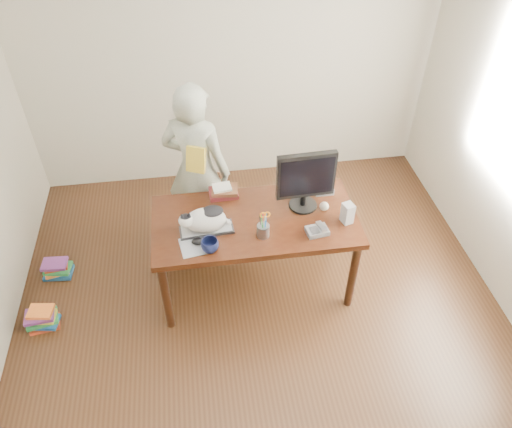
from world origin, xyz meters
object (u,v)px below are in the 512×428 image
object	(u,v)px
book_pile_a	(42,318)
speaker	(348,213)
keyboard	(207,229)
book_pile_b	(57,268)
pen_cup	(263,229)
coffee_mug	(210,246)
baseball	(324,206)
desk	(254,226)
person	(197,171)
book_stack	(224,191)
mouse	(199,241)
cat	(204,220)
phone	(318,230)
monitor	(306,179)
calculator	(323,186)

from	to	relation	value
book_pile_a	speaker	bearing A→B (deg)	1.74
keyboard	book_pile_b	bearing A→B (deg)	158.86
pen_cup	coffee_mug	size ratio (longest dim) A/B	1.86
book_pile_a	book_pile_b	bearing A→B (deg)	86.87
baseball	speaker	bearing A→B (deg)	-48.40
desk	pen_cup	world-z (taller)	pen_cup
person	book_pile_a	distance (m)	1.73
desk	book_stack	xyz separation A→B (m)	(-0.21, 0.26, 0.19)
mouse	baseball	size ratio (longest dim) A/B	1.54
cat	mouse	size ratio (longest dim) A/B	3.49
phone	person	xyz separation A→B (m)	(-0.86, 0.83, 0.04)
desk	book_pile_a	xyz separation A→B (m)	(-1.75, -0.28, -0.51)
desk	cat	distance (m)	0.50
pen_cup	book_pile_b	size ratio (longest dim) A/B	0.92
pen_cup	speaker	world-z (taller)	pen_cup
monitor	person	size ratio (longest dim) A/B	0.32
cat	phone	bearing A→B (deg)	-13.12
cat	speaker	xyz separation A→B (m)	(1.09, -0.05, -0.03)
phone	coffee_mug	bearing A→B (deg)	176.88
monitor	book_stack	distance (m)	0.71
pen_cup	desk	bearing A→B (deg)	97.23
keyboard	cat	distance (m)	0.11
keyboard	speaker	bearing A→B (deg)	-6.38
cat	calculator	world-z (taller)	cat
cat	pen_cup	xyz separation A→B (m)	(0.43, -0.11, -0.05)
book_stack	desk	bearing A→B (deg)	-49.28
desk	baseball	size ratio (longest dim) A/B	21.70
pen_cup	person	world-z (taller)	person
pen_cup	person	xyz separation A→B (m)	(-0.45, 0.80, -0.00)
pen_cup	book_pile_a	bearing A→B (deg)	-179.67
coffee_mug	baseball	xyz separation A→B (m)	(0.93, 0.32, -0.01)
pen_cup	book_pile_b	world-z (taller)	pen_cup
desk	baseball	world-z (taller)	baseball
cat	book_pile_a	world-z (taller)	cat
speaker	phone	bearing A→B (deg)	-176.29
keyboard	person	world-z (taller)	person
book_stack	cat	bearing A→B (deg)	-112.95
calculator	cat	bearing A→B (deg)	-158.95
cat	calculator	xyz separation A→B (m)	(1.01, 0.37, -0.09)
book_stack	book_pile_a	size ratio (longest dim) A/B	0.90
book_pile_b	baseball	bearing A→B (deg)	-7.96
keyboard	mouse	bearing A→B (deg)	-121.13
monitor	mouse	xyz separation A→B (m)	(-0.85, -0.29, -0.27)
speaker	person	size ratio (longest dim) A/B	0.10
pen_cup	coffee_mug	bearing A→B (deg)	-166.57
cat	pen_cup	world-z (taller)	same
phone	person	world-z (taller)	person
keyboard	book_stack	xyz separation A→B (m)	(0.17, 0.41, 0.03)
cat	coffee_mug	bearing A→B (deg)	-87.25
book_stack	calculator	size ratio (longest dim) A/B	1.20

